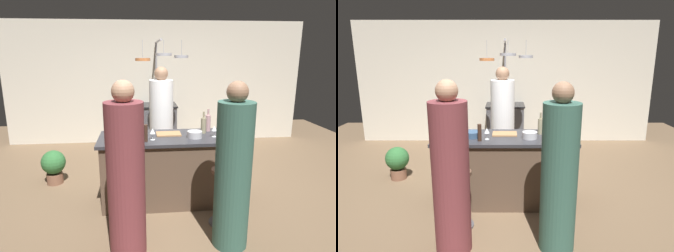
{
  "view_description": "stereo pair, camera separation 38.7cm",
  "coord_description": "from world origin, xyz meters",
  "views": [
    {
      "loc": [
        -0.37,
        -3.61,
        1.95
      ],
      "look_at": [
        0.0,
        0.15,
        1.0
      ],
      "focal_mm": 31.36,
      "sensor_mm": 36.0,
      "label": 1
    },
    {
      "loc": [
        0.02,
        -3.63,
        1.95
      ],
      "look_at": [
        0.0,
        0.15,
        1.0
      ],
      "focal_mm": 31.36,
      "sensor_mm": 36.0,
      "label": 2
    }
  ],
  "objects": [
    {
      "name": "mixing_bowl_steel",
      "position": [
        0.32,
        -0.09,
        0.94
      ],
      "size": [
        0.19,
        0.19,
        0.08
      ],
      "primitive_type": "cylinder",
      "color": "#B7B7BC",
      "rests_on": "kitchen_island"
    },
    {
      "name": "mixing_bowl_blue",
      "position": [
        -0.41,
        -0.04,
        0.94
      ],
      "size": [
        0.21,
        0.21,
        0.07
      ],
      "primitive_type": "cylinder",
      "color": "#334C6B",
      "rests_on": "kitchen_island"
    },
    {
      "name": "back_wall",
      "position": [
        0.0,
        2.85,
        1.3
      ],
      "size": [
        6.4,
        0.16,
        2.6
      ],
      "primitive_type": "cube",
      "color": "beige",
      "rests_on": "ground_plane"
    },
    {
      "name": "cutting_board",
      "position": [
        -0.0,
        0.09,
        0.91
      ],
      "size": [
        0.32,
        0.22,
        0.02
      ],
      "primitive_type": "cube",
      "color": "#997047",
      "rests_on": "kitchen_island"
    },
    {
      "name": "bar_stool_left",
      "position": [
        -0.49,
        -0.62,
        0.38
      ],
      "size": [
        0.28,
        0.28,
        0.68
      ],
      "color": "#4C4C51",
      "rests_on": "ground_plane"
    },
    {
      "name": "potted_plant",
      "position": [
        -1.69,
        0.7,
        0.3
      ],
      "size": [
        0.36,
        0.36,
        0.52
      ],
      "color": "brown",
      "rests_on": "ground_plane"
    },
    {
      "name": "bar_stool_right",
      "position": [
        0.55,
        -0.62,
        0.38
      ],
      "size": [
        0.28,
        0.28,
        0.68
      ],
      "color": "#4C4C51",
      "rests_on": "ground_plane"
    },
    {
      "name": "guest_right",
      "position": [
        0.53,
        -0.99,
        0.79
      ],
      "size": [
        0.36,
        0.36,
        1.7
      ],
      "color": "#33594C",
      "rests_on": "ground_plane"
    },
    {
      "name": "overhead_pot_rack",
      "position": [
        0.02,
        1.84,
        1.69
      ],
      "size": [
        0.9,
        1.48,
        2.17
      ],
      "color": "gray",
      "rests_on": "ground_plane"
    },
    {
      "name": "wine_bottle_amber",
      "position": [
        -0.61,
        -0.02,
        1.03
      ],
      "size": [
        0.07,
        0.07,
        0.32
      ],
      "color": "brown",
      "rests_on": "kitchen_island"
    },
    {
      "name": "wine_glass_by_chef",
      "position": [
        -0.22,
        -0.14,
        1.01
      ],
      "size": [
        0.07,
        0.07,
        0.15
      ],
      "color": "silver",
      "rests_on": "kitchen_island"
    },
    {
      "name": "guest_left",
      "position": [
        -0.51,
        -1.01,
        0.8
      ],
      "size": [
        0.36,
        0.36,
        1.72
      ],
      "color": "brown",
      "rests_on": "ground_plane"
    },
    {
      "name": "wine_bottle_white",
      "position": [
        0.47,
        0.12,
        1.01
      ],
      "size": [
        0.07,
        0.07,
        0.29
      ],
      "color": "gray",
      "rests_on": "kitchen_island"
    },
    {
      "name": "chef",
      "position": [
        -0.04,
        0.84,
        0.81
      ],
      "size": [
        0.37,
        0.37,
        1.74
      ],
      "color": "white",
      "rests_on": "ground_plane"
    },
    {
      "name": "wine_bottle_dark",
      "position": [
        0.7,
        0.13,
        1.03
      ],
      "size": [
        0.07,
        0.07,
        0.32
      ],
      "color": "black",
      "rests_on": "kitchen_island"
    },
    {
      "name": "kitchen_island",
      "position": [
        0.0,
        0.0,
        0.45
      ],
      "size": [
        1.8,
        0.72,
        0.9
      ],
      "color": "brown",
      "rests_on": "ground_plane"
    },
    {
      "name": "pepper_mill",
      "position": [
        -0.3,
        -0.2,
        1.01
      ],
      "size": [
        0.05,
        0.05,
        0.21
      ],
      "primitive_type": "cylinder",
      "color": "#382319",
      "rests_on": "kitchen_island"
    },
    {
      "name": "wine_glass_near_right_guest",
      "position": [
        0.57,
        -0.08,
        1.01
      ],
      "size": [
        0.07,
        0.07,
        0.15
      ],
      "color": "silver",
      "rests_on": "kitchen_island"
    },
    {
      "name": "ground_plane",
      "position": [
        0.0,
        0.0,
        0.0
      ],
      "size": [
        9.0,
        9.0,
        0.0
      ],
      "primitive_type": "plane",
      "color": "brown"
    },
    {
      "name": "stove_range",
      "position": [
        0.0,
        2.45,
        0.45
      ],
      "size": [
        0.8,
        0.64,
        0.89
      ],
      "color": "#47474C",
      "rests_on": "ground_plane"
    },
    {
      "name": "wine_bottle_rose",
      "position": [
        0.56,
        0.22,
        1.02
      ],
      "size": [
        0.07,
        0.07,
        0.31
      ],
      "color": "#B78C8E",
      "rests_on": "kitchen_island"
    }
  ]
}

